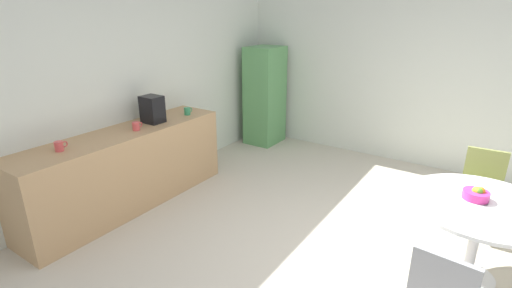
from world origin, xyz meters
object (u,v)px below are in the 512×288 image
Objects in this scene: fruit_bowl at (477,194)px; mug_green at (187,111)px; mug_red at (59,146)px; round_table at (480,217)px; chair_olive at (483,180)px; coffee_maker at (152,109)px; locker_cabinet at (265,96)px; mug_white at (136,126)px.

mug_green is at bearing 87.91° from fruit_bowl.
mug_red is (-1.52, 3.40, 0.18)m from fruit_bowl.
round_table is 1.40× the size of chair_olive.
coffee_maker is at bearing 96.04° from fruit_bowl.
locker_cabinet reaches higher than mug_red.
mug_green is at bearing 179.99° from locker_cabinet.
locker_cabinet is 12.51× the size of mug_red.
chair_olive is 0.98m from fruit_bowl.
locker_cabinet is 5.04× the size of coffee_maker.
fruit_bowl is 3.43m from coffee_maker.
mug_white is 0.40× the size of coffee_maker.
chair_olive is (-1.02, -3.32, -0.28)m from locker_cabinet.
mug_red is at bearing 176.49° from mug_green.
chair_olive is at bearing -54.18° from mug_red.
mug_red is at bearing 125.82° from chair_olive.
round_table is at bearing -92.94° from mug_green.
locker_cabinet is at bearing 72.92° from chair_olive.
round_table is at bearing -84.92° from coffee_maker.
locker_cabinet is 12.51× the size of mug_white.
mug_white is at bearing 100.52° from round_table.
mug_white is (-2.64, 0.02, 0.14)m from locker_cabinet.
locker_cabinet is 3.48m from chair_olive.
mug_red is at bearing 174.37° from mug_white.
fruit_bowl is 3.73m from mug_red.
fruit_bowl is at bearing -78.43° from mug_white.
mug_white is at bearing -5.63° from mug_red.
coffee_maker reaches higher than round_table.
mug_green is 0.50m from coffee_maker.
chair_olive is at bearing -69.10° from coffee_maker.
coffee_maker reaches higher than mug_white.
mug_green is at bearing -11.73° from coffee_maker.
mug_green reaches higher than fruit_bowl.
round_table is at bearing -177.76° from chair_olive.
chair_olive is at bearing -64.03° from mug_white.
coffee_maker is (-2.32, 0.10, 0.25)m from locker_cabinet.
chair_olive is (1.00, 0.04, -0.08)m from round_table.
coffee_maker is at bearing -0.06° from mug_red.
round_table is at bearing -133.30° from fruit_bowl.
chair_olive is 6.43× the size of mug_red.
fruit_bowl is at bearing -65.90° from mug_red.
mug_red is (-1.64, 0.10, 0.00)m from mug_green.
mug_white is at bearing -165.62° from coffee_maker.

